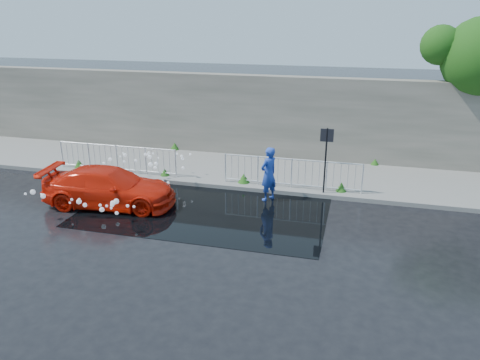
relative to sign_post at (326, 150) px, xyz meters
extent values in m
plane|color=black|center=(-4.20, -3.10, -1.72)|extent=(90.00, 90.00, 0.00)
cube|color=slate|center=(-4.20, 1.90, -1.65)|extent=(30.00, 4.00, 0.15)
cube|color=slate|center=(-4.20, -0.10, -1.64)|extent=(30.00, 0.25, 0.16)
cube|color=#57544A|center=(-4.20, 4.10, 0.18)|extent=(30.00, 0.60, 3.50)
cube|color=black|center=(-3.70, -2.10, -1.72)|extent=(8.00, 5.00, 0.01)
cylinder|color=black|center=(0.00, 0.00, -0.47)|extent=(0.06, 0.06, 2.50)
cube|color=black|center=(0.00, 0.00, 0.53)|extent=(0.45, 0.04, 0.45)
sphere|color=#1D420F|center=(3.80, 4.30, 3.28)|extent=(1.54, 1.54, 1.54)
cylinder|color=silver|center=(-10.70, 0.25, -1.02)|extent=(0.05, 0.05, 1.10)
cylinder|color=silver|center=(-5.70, 0.25, -1.02)|extent=(0.05, 0.05, 1.10)
cylinder|color=silver|center=(-8.20, 0.25, -0.50)|extent=(5.00, 0.04, 0.04)
cylinder|color=silver|center=(-8.20, 0.25, -1.45)|extent=(5.00, 0.04, 0.04)
cylinder|color=silver|center=(-3.70, 0.25, -1.02)|extent=(0.05, 0.05, 1.10)
cylinder|color=silver|center=(1.30, 0.25, -1.02)|extent=(0.05, 0.05, 1.10)
cylinder|color=silver|center=(-1.20, 0.25, -0.50)|extent=(5.00, 0.04, 0.04)
cylinder|color=silver|center=(-1.20, 0.25, -1.45)|extent=(5.00, 0.04, 0.04)
cone|color=#214D14|center=(-10.00, 0.30, -1.40)|extent=(0.40, 0.40, 0.35)
cone|color=#214D14|center=(-6.20, 0.30, -1.44)|extent=(0.36, 0.36, 0.27)
cone|color=#214D14|center=(-3.00, 0.30, -1.40)|extent=(0.44, 0.44, 0.35)
cone|color=#214D14|center=(0.60, 0.30, -1.40)|extent=(0.38, 0.38, 0.34)
cone|color=#214D14|center=(-7.20, 3.80, -1.41)|extent=(0.42, 0.42, 0.33)
cone|color=#214D14|center=(1.80, 3.80, -1.45)|extent=(0.34, 0.34, 0.25)
sphere|color=white|center=(-6.29, -0.03, -0.77)|extent=(0.07, 0.07, 0.07)
sphere|color=white|center=(-5.41, 0.17, -0.68)|extent=(0.10, 0.10, 0.10)
sphere|color=white|center=(-6.17, -0.61, -0.96)|extent=(0.11, 0.11, 0.11)
sphere|color=white|center=(-6.82, -1.00, -1.14)|extent=(0.07, 0.07, 0.07)
sphere|color=white|center=(-7.18, -0.15, -0.90)|extent=(0.12, 0.12, 0.12)
sphere|color=white|center=(-6.37, -1.46, -1.39)|extent=(0.10, 0.10, 0.10)
sphere|color=white|center=(-6.45, -0.39, -0.93)|extent=(0.17, 0.17, 0.17)
sphere|color=white|center=(-6.87, 0.08, -0.71)|extent=(0.12, 0.12, 0.12)
sphere|color=white|center=(-6.23, -1.68, -1.33)|extent=(0.15, 0.15, 0.15)
sphere|color=white|center=(-5.70, -1.06, -1.30)|extent=(0.13, 0.13, 0.13)
sphere|color=white|center=(-7.93, 0.02, -0.84)|extent=(0.07, 0.07, 0.07)
sphere|color=white|center=(-8.66, -1.15, -1.19)|extent=(0.11, 0.11, 0.11)
sphere|color=white|center=(-7.59, -0.31, -0.94)|extent=(0.11, 0.11, 0.11)
sphere|color=white|center=(-6.11, -1.39, -1.27)|extent=(0.10, 0.10, 0.10)
sphere|color=white|center=(-6.39, -1.20, -1.30)|extent=(0.06, 0.06, 0.06)
sphere|color=white|center=(-7.76, 0.09, -0.80)|extent=(0.15, 0.15, 0.15)
sphere|color=white|center=(-6.14, -0.59, -0.95)|extent=(0.06, 0.06, 0.06)
sphere|color=white|center=(-7.90, 0.24, -0.77)|extent=(0.07, 0.07, 0.07)
sphere|color=white|center=(-5.40, 0.22, -0.80)|extent=(0.12, 0.12, 0.12)
sphere|color=white|center=(-6.74, 0.17, -0.82)|extent=(0.17, 0.17, 0.17)
sphere|color=white|center=(-5.79, 0.66, -0.76)|extent=(0.09, 0.09, 0.09)
sphere|color=white|center=(-5.45, -1.13, -1.30)|extent=(0.10, 0.10, 0.10)
sphere|color=white|center=(-7.15, -1.16, -1.23)|extent=(0.18, 0.18, 0.18)
sphere|color=white|center=(-8.25, -1.31, -1.29)|extent=(0.12, 0.12, 0.12)
sphere|color=white|center=(-6.85, -1.63, -1.35)|extent=(0.08, 0.08, 0.08)
sphere|color=white|center=(-6.95, 0.55, -0.77)|extent=(0.10, 0.10, 0.10)
sphere|color=white|center=(-7.51, -1.44, -1.42)|extent=(0.15, 0.15, 0.15)
sphere|color=white|center=(-6.85, -1.23, -1.39)|extent=(0.07, 0.07, 0.07)
sphere|color=white|center=(-7.46, -0.97, -1.16)|extent=(0.07, 0.07, 0.07)
sphere|color=white|center=(-7.76, -1.44, -1.53)|extent=(0.07, 0.07, 0.07)
sphere|color=white|center=(-8.19, -0.30, -0.89)|extent=(0.15, 0.15, 0.15)
sphere|color=white|center=(-5.15, -0.38, -0.96)|extent=(0.12, 0.12, 0.12)
sphere|color=white|center=(-5.22, 0.59, -0.72)|extent=(0.09, 0.09, 0.09)
sphere|color=white|center=(-7.25, -1.01, -1.14)|extent=(0.09, 0.09, 0.09)
sphere|color=white|center=(-7.78, -1.25, -1.34)|extent=(0.18, 0.18, 0.18)
sphere|color=white|center=(-7.18, -1.23, -1.39)|extent=(0.07, 0.07, 0.07)
sphere|color=white|center=(-6.86, 0.28, -0.75)|extent=(0.10, 0.10, 0.10)
sphere|color=white|center=(-8.29, -0.61, -0.95)|extent=(0.10, 0.10, 0.10)
sphere|color=white|center=(-6.32, -0.19, -0.95)|extent=(0.14, 0.14, 0.14)
sphere|color=white|center=(-6.80, 0.61, -0.82)|extent=(0.09, 0.09, 0.09)
sphere|color=white|center=(-6.97, -4.06, -1.14)|extent=(0.14, 0.14, 0.14)
sphere|color=white|center=(-8.24, -4.29, -0.87)|extent=(0.16, 0.16, 0.16)
sphere|color=white|center=(-7.04, -4.57, -0.75)|extent=(0.08, 0.08, 0.08)
sphere|color=white|center=(-5.85, -4.64, -0.80)|extent=(0.08, 0.08, 0.08)
sphere|color=white|center=(-6.02, -3.80, -1.02)|extent=(0.17, 0.17, 0.17)
sphere|color=white|center=(-8.35, -4.23, -0.84)|extent=(0.06, 0.06, 0.06)
sphere|color=white|center=(-6.92, -4.37, -0.81)|extent=(0.08, 0.08, 0.08)
sphere|color=white|center=(-5.54, -3.60, -1.22)|extent=(0.09, 0.09, 0.09)
sphere|color=white|center=(-7.82, -3.62, -1.33)|extent=(0.07, 0.07, 0.07)
sphere|color=white|center=(-8.45, -4.79, -0.63)|extent=(0.08, 0.08, 0.08)
sphere|color=white|center=(-5.87, -4.38, -0.99)|extent=(0.08, 0.08, 0.08)
sphere|color=white|center=(-6.17, -3.59, -1.52)|extent=(0.12, 0.12, 0.12)
sphere|color=white|center=(-6.64, -3.67, -1.41)|extent=(0.16, 0.16, 0.16)
sphere|color=white|center=(-5.20, -4.61, -0.74)|extent=(0.09, 0.09, 0.09)
sphere|color=white|center=(-6.10, -3.95, -1.09)|extent=(0.12, 0.12, 0.12)
sphere|color=white|center=(-8.59, -4.30, -0.77)|extent=(0.16, 0.16, 0.16)
sphere|color=white|center=(-7.36, -3.78, -1.17)|extent=(0.17, 0.17, 0.17)
sphere|color=white|center=(-6.25, -4.35, -0.94)|extent=(0.09, 0.09, 0.09)
sphere|color=white|center=(-5.71, -4.53, -0.75)|extent=(0.15, 0.15, 0.15)
imported|color=red|center=(-6.94, -2.61, -1.08)|extent=(4.62, 2.26, 1.29)
imported|color=#2241AB|center=(-1.85, -0.78, -0.77)|extent=(0.76, 0.83, 1.91)
camera|label=1|loc=(1.04, -15.72, 4.52)|focal=35.00mm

